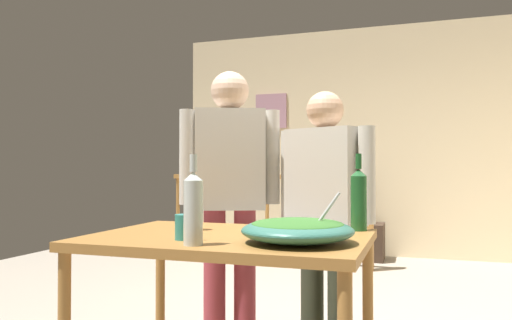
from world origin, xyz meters
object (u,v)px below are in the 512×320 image
(salad_bowl, at_px, (298,229))
(person_standing_left, at_px, (230,184))
(wine_bottle_green, at_px, (359,198))
(serving_table, at_px, (229,254))
(wine_glass, at_px, (195,205))
(tv_console, at_px, (346,241))
(flat_screen_tv, at_px, (345,203))
(mug_teal, at_px, (185,227))
(framed_picture, at_px, (271,111))
(stair_railing, at_px, (304,208))
(wine_bottle_clear, at_px, (193,207))
(person_standing_right, at_px, (325,202))

(salad_bowl, distance_m, person_standing_left, 1.07)
(wine_bottle_green, bearing_deg, salad_bowl, -111.84)
(wine_bottle_green, bearing_deg, serving_table, -147.58)
(wine_glass, xyz_separation_m, wine_bottle_green, (0.73, 0.22, 0.03))
(tv_console, height_order, flat_screen_tv, flat_screen_tv)
(wine_glass, relative_size, mug_teal, 1.46)
(framed_picture, bearing_deg, person_standing_left, -77.32)
(wine_bottle_green, bearing_deg, mug_teal, -140.67)
(stair_railing, xyz_separation_m, wine_glass, (0.21, -3.21, 0.26))
(framed_picture, height_order, flat_screen_tv, framed_picture)
(tv_console, relative_size, wine_bottle_green, 2.51)
(wine_bottle_clear, height_order, person_standing_left, person_standing_left)
(person_standing_left, bearing_deg, salad_bowl, 102.95)
(tv_console, bearing_deg, person_standing_right, -83.96)
(tv_console, height_order, wine_bottle_green, wine_bottle_green)
(wine_bottle_green, bearing_deg, framed_picture, 112.17)
(mug_teal, bearing_deg, person_standing_right, 66.36)
(wine_glass, bearing_deg, stair_railing, 93.65)
(serving_table, distance_m, mug_teal, 0.26)
(wine_bottle_clear, bearing_deg, stair_railing, 96.28)
(stair_railing, bearing_deg, framed_picture, 125.45)
(serving_table, height_order, mug_teal, mug_teal)
(serving_table, bearing_deg, mug_teal, -121.59)
(flat_screen_tv, bearing_deg, wine_bottle_green, -80.96)
(stair_railing, distance_m, wine_bottle_clear, 3.66)
(framed_picture, xyz_separation_m, person_standing_right, (1.36, -3.50, -0.96))
(stair_railing, relative_size, mug_teal, 20.71)
(framed_picture, bearing_deg, person_standing_right, -68.76)
(framed_picture, relative_size, mug_teal, 4.04)
(tv_console, xyz_separation_m, serving_table, (0.05, -3.94, 0.49))
(wine_bottle_clear, height_order, mug_teal, wine_bottle_clear)
(wine_bottle_green, height_order, person_standing_left, person_standing_left)
(wine_bottle_green, xyz_separation_m, person_standing_left, (-0.80, 0.40, 0.05))
(flat_screen_tv, distance_m, mug_teal, 4.11)
(stair_railing, relative_size, wine_glass, 14.20)
(serving_table, bearing_deg, wine_glass, 154.06)
(tv_console, height_order, person_standing_left, person_standing_left)
(tv_console, distance_m, wine_bottle_clear, 4.31)
(flat_screen_tv, relative_size, wine_bottle_green, 1.37)
(tv_console, relative_size, serving_table, 0.76)
(stair_railing, height_order, flat_screen_tv, stair_railing)
(flat_screen_tv, xyz_separation_m, wine_glass, (-0.16, -3.81, 0.24))
(serving_table, height_order, wine_bottle_clear, wine_bottle_clear)
(wine_bottle_green, bearing_deg, tv_console, 98.96)
(serving_table, xyz_separation_m, mug_teal, (-0.12, -0.19, 0.13))
(wine_glass, bearing_deg, serving_table, -25.94)
(person_standing_left, bearing_deg, wine_bottle_green, 130.42)
(serving_table, distance_m, person_standing_right, 0.81)
(framed_picture, relative_size, wine_bottle_green, 1.28)
(wine_bottle_green, xyz_separation_m, wine_bottle_clear, (-0.54, -0.64, -0.01))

